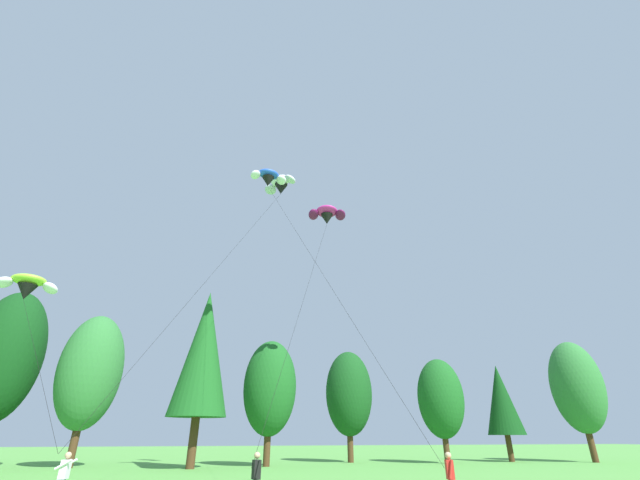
{
  "coord_description": "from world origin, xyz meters",
  "views": [
    {
      "loc": [
        -2.17,
        4.35,
        2.2
      ],
      "look_at": [
        2.86,
        24.6,
        12.09
      ],
      "focal_mm": 23.25,
      "sensor_mm": 36.0,
      "label": 1
    }
  ],
  "objects_px": {
    "kite_flyer_mid": "(256,475)",
    "parafoil_kite_mid_magenta": "(327,215)",
    "parafoil_kite_low_white": "(280,185)",
    "parafoil_kite_high_lime_white": "(27,286)",
    "kite_flyer_far": "(450,475)",
    "kite_flyer_near": "(64,474)",
    "parafoil_kite_far_blue_white": "(268,178)"
  },
  "relations": [
    {
      "from": "parafoil_kite_mid_magenta",
      "to": "parafoil_kite_low_white",
      "type": "bearing_deg",
      "value": 143.37
    },
    {
      "from": "kite_flyer_near",
      "to": "parafoil_kite_low_white",
      "type": "distance_m",
      "value": 26.37
    },
    {
      "from": "parafoil_kite_high_lime_white",
      "to": "parafoil_kite_mid_magenta",
      "type": "relative_size",
      "value": 0.64
    },
    {
      "from": "kite_flyer_near",
      "to": "parafoil_kite_far_blue_white",
      "type": "relative_size",
      "value": 0.08
    },
    {
      "from": "kite_flyer_near",
      "to": "parafoil_kite_high_lime_white",
      "type": "xyz_separation_m",
      "value": [
        -7.42,
        10.7,
        9.92
      ]
    },
    {
      "from": "kite_flyer_far",
      "to": "kite_flyer_near",
      "type": "bearing_deg",
      "value": 165.47
    },
    {
      "from": "kite_flyer_mid",
      "to": "parafoil_kite_far_blue_white",
      "type": "xyz_separation_m",
      "value": [
        0.87,
        11.35,
        19.85
      ]
    },
    {
      "from": "kite_flyer_mid",
      "to": "parafoil_kite_mid_magenta",
      "type": "relative_size",
      "value": 0.09
    },
    {
      "from": "kite_flyer_mid",
      "to": "parafoil_kite_high_lime_white",
      "type": "distance_m",
      "value": 21.16
    },
    {
      "from": "parafoil_kite_high_lime_white",
      "to": "kite_flyer_far",
      "type": "bearing_deg",
      "value": -34.51
    },
    {
      "from": "kite_flyer_mid",
      "to": "parafoil_kite_high_lime_white",
      "type": "height_order",
      "value": "parafoil_kite_high_lime_white"
    },
    {
      "from": "parafoil_kite_high_lime_white",
      "to": "parafoil_kite_mid_magenta",
      "type": "height_order",
      "value": "parafoil_kite_mid_magenta"
    },
    {
      "from": "parafoil_kite_far_blue_white",
      "to": "parafoil_kite_high_lime_white",
      "type": "bearing_deg",
      "value": 175.79
    },
    {
      "from": "parafoil_kite_high_lime_white",
      "to": "parafoil_kite_mid_magenta",
      "type": "xyz_separation_m",
      "value": [
        19.75,
        -0.62,
        7.47
      ]
    },
    {
      "from": "kite_flyer_near",
      "to": "parafoil_kite_high_lime_white",
      "type": "height_order",
      "value": "parafoil_kite_high_lime_white"
    },
    {
      "from": "kite_flyer_mid",
      "to": "kite_flyer_far",
      "type": "height_order",
      "value": "same"
    },
    {
      "from": "kite_flyer_near",
      "to": "kite_flyer_mid",
      "type": "bearing_deg",
      "value": -14.91
    },
    {
      "from": "kite_flyer_near",
      "to": "parafoil_kite_mid_magenta",
      "type": "height_order",
      "value": "parafoil_kite_mid_magenta"
    },
    {
      "from": "parafoil_kite_far_blue_white",
      "to": "parafoil_kite_low_white",
      "type": "relative_size",
      "value": 0.95
    },
    {
      "from": "kite_flyer_near",
      "to": "kite_flyer_far",
      "type": "height_order",
      "value": "same"
    },
    {
      "from": "kite_flyer_near",
      "to": "parafoil_kite_mid_magenta",
      "type": "distance_m",
      "value": 23.58
    },
    {
      "from": "kite_flyer_far",
      "to": "parafoil_kite_mid_magenta",
      "type": "relative_size",
      "value": 0.09
    },
    {
      "from": "kite_flyer_mid",
      "to": "parafoil_kite_low_white",
      "type": "relative_size",
      "value": 0.08
    },
    {
      "from": "kite_flyer_near",
      "to": "parafoil_kite_low_white",
      "type": "xyz_separation_m",
      "value": [
        8.79,
        12.72,
        21.37
      ]
    },
    {
      "from": "parafoil_kite_far_blue_white",
      "to": "kite_flyer_near",
      "type": "bearing_deg",
      "value": -127.58
    },
    {
      "from": "kite_flyer_far",
      "to": "parafoil_kite_high_lime_white",
      "type": "relative_size",
      "value": 0.15
    },
    {
      "from": "parafoil_kite_mid_magenta",
      "to": "parafoil_kite_far_blue_white",
      "type": "relative_size",
      "value": 0.88
    },
    {
      "from": "kite_flyer_near",
      "to": "parafoil_kite_high_lime_white",
      "type": "relative_size",
      "value": 0.15
    },
    {
      "from": "kite_flyer_mid",
      "to": "parafoil_kite_mid_magenta",
      "type": "bearing_deg",
      "value": 63.84
    },
    {
      "from": "parafoil_kite_high_lime_white",
      "to": "kite_flyer_mid",
      "type": "bearing_deg",
      "value": -41.73
    },
    {
      "from": "kite_flyer_mid",
      "to": "parafoil_kite_high_lime_white",
      "type": "xyz_separation_m",
      "value": [
        -13.95,
        12.44,
        9.93
      ]
    },
    {
      "from": "parafoil_kite_mid_magenta",
      "to": "parafoil_kite_high_lime_white",
      "type": "bearing_deg",
      "value": 178.21
    }
  ]
}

